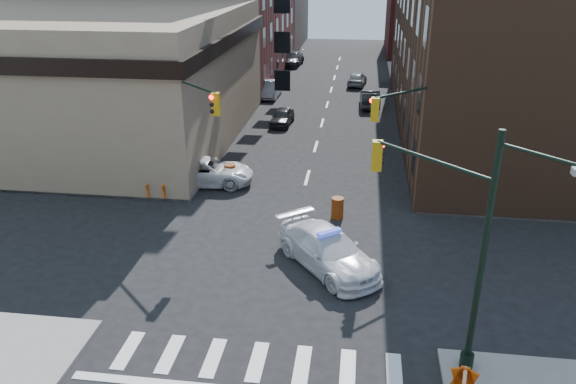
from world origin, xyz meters
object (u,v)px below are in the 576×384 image
(parked_car_wnear, at_px, (282,117))
(parked_car_wfar, at_px, (271,89))
(police_car, at_px, (328,250))
(barrel_bank, at_px, (230,174))
(pedestrian_b, at_px, (131,177))
(barricade_nw_a, at_px, (157,189))
(pedestrian_a, at_px, (194,169))
(pickup, at_px, (206,171))
(barrel_road, at_px, (337,208))
(parked_car_enear, at_px, (370,98))

(parked_car_wnear, bearing_deg, parked_car_wfar, 107.99)
(police_car, height_order, barrel_bank, police_car)
(pedestrian_b, bearing_deg, parked_car_wfar, 54.74)
(parked_car_wfar, distance_m, pedestrian_b, 24.56)
(police_car, xyz_separation_m, barricade_nw_a, (-9.75, 6.04, -0.22))
(pedestrian_a, xyz_separation_m, barrel_bank, (2.07, 0.41, -0.37))
(pickup, height_order, parked_car_wfar, pickup)
(pedestrian_a, height_order, pedestrian_b, pedestrian_b)
(pedestrian_b, bearing_deg, pedestrian_a, 10.50)
(parked_car_wnear, relative_size, barrel_road, 3.43)
(barrel_road, bearing_deg, barricade_nw_a, 173.79)
(parked_car_wnear, relative_size, barrel_bank, 3.32)
(parked_car_wfar, relative_size, pedestrian_a, 2.94)
(pickup, relative_size, barrel_road, 4.98)
(barrel_road, bearing_deg, parked_car_wnear, 107.49)
(parked_car_wfar, distance_m, parked_car_enear, 9.61)
(pickup, distance_m, barrel_bank, 1.42)
(police_car, distance_m, pedestrian_a, 11.95)
(parked_car_wnear, xyz_separation_m, barrel_bank, (-1.31, -12.55, -0.08))
(barrel_road, height_order, barrel_bank, barrel_bank)
(parked_car_wfar, bearing_deg, pedestrian_b, -97.54)
(parked_car_enear, xyz_separation_m, barrel_road, (-1.69, -23.08, -0.20))
(pedestrian_b, relative_size, barricade_nw_a, 1.57)
(pedestrian_a, relative_size, pedestrian_b, 0.83)
(parked_car_enear, relative_size, barrel_road, 4.12)
(police_car, bearing_deg, pedestrian_a, 96.03)
(pedestrian_a, distance_m, pedestrian_b, 3.62)
(pedestrian_a, relative_size, barricade_nw_a, 1.30)
(police_car, xyz_separation_m, parked_car_wfar, (-7.40, 30.58, -0.06))
(barricade_nw_a, bearing_deg, pedestrian_b, 171.25)
(pedestrian_a, bearing_deg, barrel_bank, 38.52)
(police_car, xyz_separation_m, parked_car_wnear, (-5.02, 21.46, -0.17))
(parked_car_enear, bearing_deg, parked_car_wfar, -17.95)
(parked_car_enear, relative_size, barricade_nw_a, 3.75)
(pickup, distance_m, pedestrian_a, 0.73)
(pedestrian_b, distance_m, barrel_road, 11.58)
(police_car, height_order, pedestrian_a, pedestrian_a)
(barrel_road, xyz_separation_m, barrel_bank, (-6.50, 3.95, 0.02))
(parked_car_wfar, distance_m, barrel_road, 26.72)
(parked_car_enear, height_order, pedestrian_a, pedestrian_a)
(pickup, height_order, parked_car_wnear, pickup)
(pedestrian_a, bearing_deg, parked_car_wfar, 114.68)
(parked_car_wfar, relative_size, barrel_road, 4.19)
(parked_car_wnear, distance_m, barricade_nw_a, 16.13)
(police_car, bearing_deg, pedestrian_b, 112.08)
(pedestrian_a, height_order, barricade_nw_a, pedestrian_a)
(parked_car_enear, distance_m, barricade_nw_a, 24.87)
(pickup, xyz_separation_m, barricade_nw_a, (-2.05, -2.58, -0.16))
(parked_car_wnear, bearing_deg, police_car, -73.44)
(pickup, distance_m, parked_car_wnear, 13.12)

